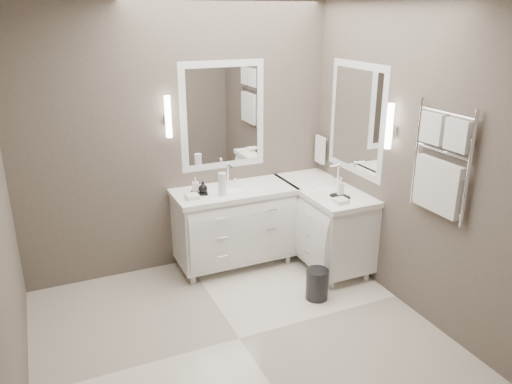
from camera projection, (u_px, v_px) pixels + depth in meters
name	position (u px, v px, depth m)	size (l,w,h in m)	color
floor	(239.00, 339.00, 4.12)	(3.20, 3.00, 0.01)	white
wall_back	(180.00, 139.00, 4.95)	(3.20, 0.01, 2.70)	#564D45
wall_front	(357.00, 278.00, 2.37)	(3.20, 0.01, 2.70)	#564D45
wall_right	(411.00, 159.00, 4.28)	(0.01, 3.00, 2.70)	#564D45
vanity_back	(234.00, 222.00, 5.18)	(1.24, 0.59, 0.97)	white
vanity_right	(323.00, 220.00, 5.24)	(0.59, 1.24, 0.97)	white
mirror_back	(223.00, 116.00, 5.04)	(0.90, 0.02, 1.10)	white
mirror_right	(356.00, 119.00, 4.89)	(0.02, 0.90, 1.10)	white
sconce_back	(168.00, 118.00, 4.75)	(0.06, 0.06, 0.40)	white
sconce_right	(389.00, 127.00, 4.35)	(0.06, 0.06, 0.40)	white
towel_bar_corner	(320.00, 149.00, 5.50)	(0.03, 0.22, 0.30)	white
towel_ladder	(440.00, 168.00, 3.90)	(0.06, 0.58, 0.90)	white
waste_bin	(317.00, 284.00, 4.65)	(0.21, 0.21, 0.29)	black
amenity_tray_back	(199.00, 193.00, 4.91)	(0.16, 0.12, 0.02)	black
amenity_tray_right	(340.00, 196.00, 4.81)	(0.12, 0.16, 0.02)	black
water_bottle	(222.00, 184.00, 4.85)	(0.08, 0.08, 0.23)	silver
soap_bottle_a	(195.00, 185.00, 4.89)	(0.06, 0.07, 0.14)	white
soap_bottle_b	(203.00, 187.00, 4.87)	(0.09, 0.09, 0.11)	black
soap_bottle_c	(341.00, 187.00, 4.78)	(0.07, 0.07, 0.18)	white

